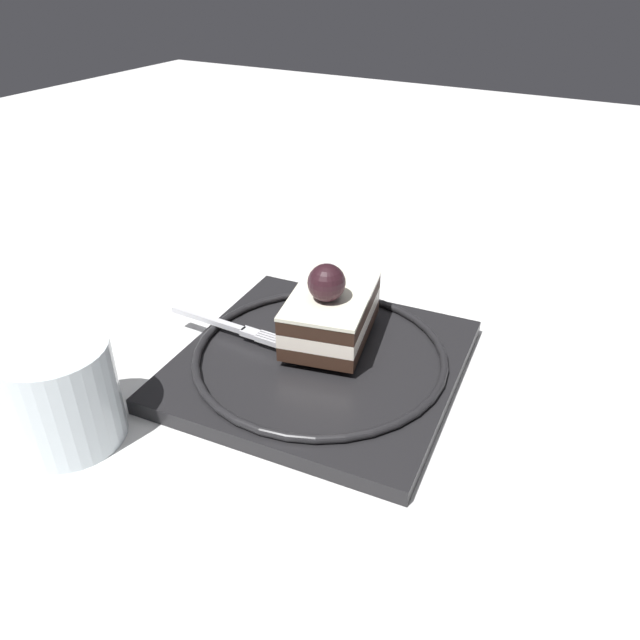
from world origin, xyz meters
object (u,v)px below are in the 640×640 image
at_px(cake_slice, 331,311).
at_px(dessert_plate, 320,361).
at_px(drink_glass_far, 63,399).
at_px(fork, 229,326).

bearing_deg(cake_slice, dessert_plate, -81.87).
relative_size(dessert_plate, cake_slice, 2.13).
distance_m(cake_slice, drink_glass_far, 0.22).
relative_size(dessert_plate, drink_glass_far, 3.05).
distance_m(dessert_plate, cake_slice, 0.04).
height_order(cake_slice, fork, cake_slice).
distance_m(dessert_plate, drink_glass_far, 0.20).
xyz_separation_m(fork, drink_glass_far, (-0.03, -0.15, 0.01)).
bearing_deg(fork, cake_slice, 22.56).
relative_size(dessert_plate, fork, 2.06).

